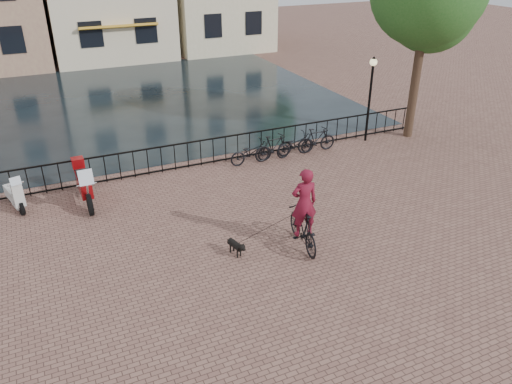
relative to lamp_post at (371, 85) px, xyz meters
name	(u,v)px	position (x,y,z in m)	size (l,w,h in m)	color
ground	(306,285)	(-7.20, -7.60, -2.38)	(100.00, 100.00, 0.00)	brown
canal_water	(144,100)	(-7.20, 9.70, -2.38)	(20.00, 20.00, 0.00)	black
railing	(201,153)	(-7.20, 0.40, -1.87)	(20.00, 0.05, 1.02)	black
lamp_post	(371,85)	(0.00, 0.00, 0.00)	(0.30, 0.30, 3.45)	black
cyclist	(304,213)	(-6.43, -6.02, -1.33)	(0.94, 2.08, 2.76)	black
dog	(235,247)	(-8.28, -5.62, -2.14)	(0.40, 0.74, 0.48)	black
motorcycle	(83,181)	(-11.56, -0.89, -1.58)	(0.59, 2.26, 1.60)	maroon
scooter	(12,189)	(-13.64, -0.32, -1.71)	(0.79, 1.51, 1.35)	beige
parked_bike_0	(251,152)	(-5.40, -0.20, -1.93)	(0.60, 1.72, 0.90)	black
parked_bike_1	(274,147)	(-4.45, -0.20, -1.88)	(0.47, 1.66, 1.00)	black
parked_bike_2	(295,145)	(-3.50, -0.20, -1.93)	(0.60, 1.72, 0.90)	black
parked_bike_3	(316,140)	(-2.55, -0.20, -1.88)	(0.47, 1.66, 1.00)	black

